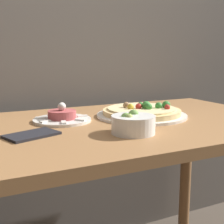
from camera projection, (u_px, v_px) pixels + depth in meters
The scene contains 5 objects.
dining_table at pixel (112, 150), 1.14m from camera, with size 1.34×0.75×0.76m.
pizza_plate at pixel (142, 112), 1.23m from camera, with size 0.35×0.35×0.06m.
tartare_plate at pixel (62, 117), 1.14m from camera, with size 0.21×0.21×0.07m.
small_bowl at pixel (133, 124), 0.96m from camera, with size 0.14×0.14×0.07m.
napkin at pixel (32, 135), 0.93m from camera, with size 0.18×0.14×0.01m.
Camera 1 is at (-0.48, -0.61, 1.01)m, focal length 50.00 mm.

